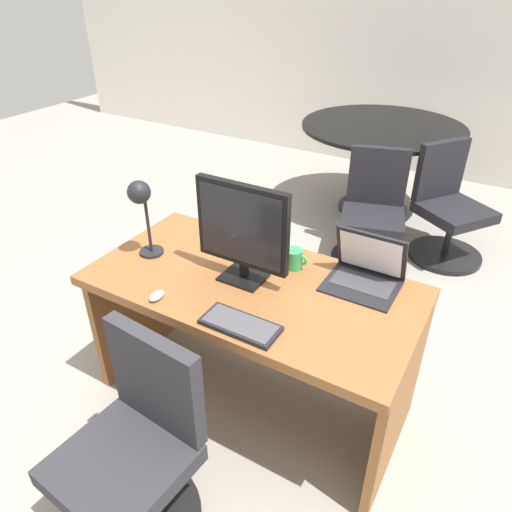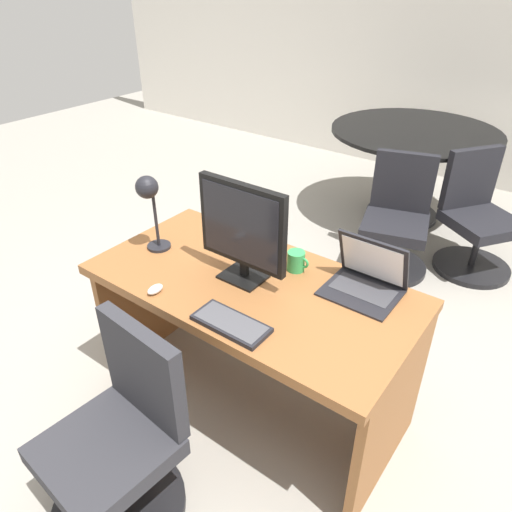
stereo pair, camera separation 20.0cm
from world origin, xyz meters
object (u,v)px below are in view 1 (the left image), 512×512
Objects in this scene: laptop at (367,267)px; office_chair at (135,461)px; desk_lamp at (141,202)px; desk at (256,312)px; mouse at (157,296)px; meeting_chair_near at (447,214)px; coffee_mug at (294,259)px; meeting_table at (380,147)px; monitor at (242,229)px; meeting_chair_far at (372,220)px; keyboard at (240,325)px.

office_chair is at bearing -116.27° from laptop.
desk is at bearing 10.08° from desk_lamp.
mouse is 0.09× the size of meeting_chair_near.
coffee_mug is 0.08× the size of meeting_table.
desk is 0.47m from monitor.
monitor reaches higher than meeting_chair_far.
coffee_mug reaches higher than desk.
meeting_chair_far is (0.13, 2.47, -0.01)m from office_chair.
desk_lamp is 2.47m from meeting_chair_near.
meeting_chair_near reaches higher than meeting_chair_far.
keyboard is at bearing 68.03° from office_chair.
keyboard is at bearing -18.85° from desk_lamp.
desk is 1.08× the size of meeting_table.
keyboard is at bearing -88.06° from meeting_chair_far.
mouse is (-0.29, -0.36, 0.22)m from desk.
laptop reaches higher than meeting_table.
office_chair reaches higher than desk.
keyboard is at bearing -88.63° from coffee_mug.
meeting_chair_far is at bearing 88.09° from desk.
meeting_chair_far is (-0.48, -0.34, -0.02)m from meeting_chair_near.
meeting_table is at bearing 81.87° from desk_lamp.
keyboard is at bearing -60.01° from monitor.
desk_lamp reaches higher than coffee_mug.
mouse is 0.66m from office_chair.
monitor is 0.47m from mouse.
office_chair is (0.49, -0.71, -0.70)m from desk_lamp.
monitor is 0.54× the size of office_chair.
office_chair reaches higher than meeting_chair_far.
desk_lamp reaches higher than keyboard.
mouse is at bearing -126.44° from monitor.
desk is at bearing -91.91° from meeting_chair_far.
desk_lamp is at bearing -109.49° from meeting_chair_far.
meeting_chair_far reaches higher than mouse.
meeting_chair_near is at bearing 70.73° from mouse.
meeting_table is at bearing 96.33° from keyboard.
meeting_chair_near is at bearing 77.83° from office_chair.
meeting_table is 1.59× the size of meeting_chair_near.
meeting_chair_near is at bearing 35.61° from meeting_chair_far.
laptop is at bearing 63.73° from office_chair.
monitor is 1.46× the size of laptop.
meeting_table is (0.10, 2.87, -0.15)m from mouse.
coffee_mug is (0.68, 0.27, -0.24)m from desk_lamp.
meeting_chair_near is at bearing -35.00° from meeting_table.
office_chair is 0.62× the size of meeting_table.
laptop is 1.83m from meeting_chair_near.
laptop reaches higher than office_chair.
meeting_chair_near is (0.82, 2.36, -0.42)m from mouse.
keyboard is at bearing 3.48° from mouse.
meeting_chair_far is (0.62, 1.75, -0.71)m from desk_lamp.
keyboard is 0.78m from desk_lamp.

